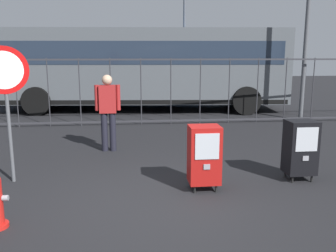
{
  "coord_description": "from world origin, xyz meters",
  "views": [
    {
      "loc": [
        -0.33,
        -4.77,
        2.09
      ],
      "look_at": [
        0.3,
        1.2,
        0.9
      ],
      "focal_mm": 38.57,
      "sensor_mm": 36.0,
      "label": 1
    }
  ],
  "objects_px": {
    "bus_near": "(143,65)",
    "newspaper_box_primary": "(300,147)",
    "street_light_far_left": "(185,19)",
    "newspaper_box_secondary": "(204,154)",
    "stop_sign": "(5,86)",
    "pedestrian": "(108,108)",
    "bus_far": "(101,63)"
  },
  "relations": [
    {
      "from": "stop_sign",
      "to": "street_light_far_left",
      "type": "xyz_separation_m",
      "value": [
        4.79,
        12.7,
        2.26
      ]
    },
    {
      "from": "bus_far",
      "to": "newspaper_box_primary",
      "type": "bearing_deg",
      "value": -74.5
    },
    {
      "from": "pedestrian",
      "to": "bus_far",
      "type": "height_order",
      "value": "bus_far"
    },
    {
      "from": "newspaper_box_secondary",
      "to": "street_light_far_left",
      "type": "distance_m",
      "value": 13.89
    },
    {
      "from": "stop_sign",
      "to": "bus_near",
      "type": "distance_m",
      "value": 8.21
    },
    {
      "from": "bus_near",
      "to": "bus_far",
      "type": "height_order",
      "value": "same"
    },
    {
      "from": "newspaper_box_secondary",
      "to": "bus_far",
      "type": "height_order",
      "value": "bus_far"
    },
    {
      "from": "street_light_far_left",
      "to": "bus_near",
      "type": "bearing_deg",
      "value": -115.25
    },
    {
      "from": "newspaper_box_secondary",
      "to": "stop_sign",
      "type": "height_order",
      "value": "stop_sign"
    },
    {
      "from": "bus_far",
      "to": "bus_near",
      "type": "bearing_deg",
      "value": -67.7
    },
    {
      "from": "bus_near",
      "to": "newspaper_box_primary",
      "type": "bearing_deg",
      "value": -69.45
    },
    {
      "from": "pedestrian",
      "to": "bus_near",
      "type": "relative_size",
      "value": 0.16
    },
    {
      "from": "pedestrian",
      "to": "bus_far",
      "type": "bearing_deg",
      "value": 94.93
    },
    {
      "from": "newspaper_box_primary",
      "to": "bus_far",
      "type": "distance_m",
      "value": 12.81
    },
    {
      "from": "bus_near",
      "to": "street_light_far_left",
      "type": "xyz_separation_m",
      "value": [
        2.3,
        4.87,
        2.16
      ]
    },
    {
      "from": "bus_near",
      "to": "pedestrian",
      "type": "bearing_deg",
      "value": -94.57
    },
    {
      "from": "newspaper_box_secondary",
      "to": "pedestrian",
      "type": "relative_size",
      "value": 0.61
    },
    {
      "from": "street_light_far_left",
      "to": "newspaper_box_primary",
      "type": "bearing_deg",
      "value": -89.98
    },
    {
      "from": "stop_sign",
      "to": "newspaper_box_secondary",
      "type": "bearing_deg",
      "value": -12.48
    },
    {
      "from": "bus_near",
      "to": "street_light_far_left",
      "type": "height_order",
      "value": "street_light_far_left"
    },
    {
      "from": "bus_near",
      "to": "stop_sign",
      "type": "bearing_deg",
      "value": -102.71
    },
    {
      "from": "newspaper_box_secondary",
      "to": "street_light_far_left",
      "type": "bearing_deg",
      "value": 82.8
    },
    {
      "from": "newspaper_box_secondary",
      "to": "street_light_far_left",
      "type": "height_order",
      "value": "street_light_far_left"
    },
    {
      "from": "pedestrian",
      "to": "bus_near",
      "type": "distance_m",
      "value": 6.12
    },
    {
      "from": "pedestrian",
      "to": "bus_far",
      "type": "relative_size",
      "value": 0.16
    },
    {
      "from": "newspaper_box_secondary",
      "to": "stop_sign",
      "type": "distance_m",
      "value": 3.34
    },
    {
      "from": "newspaper_box_primary",
      "to": "newspaper_box_secondary",
      "type": "distance_m",
      "value": 1.72
    },
    {
      "from": "stop_sign",
      "to": "bus_near",
      "type": "bearing_deg",
      "value": 72.35
    },
    {
      "from": "newspaper_box_primary",
      "to": "bus_far",
      "type": "bearing_deg",
      "value": 108.99
    },
    {
      "from": "newspaper_box_secondary",
      "to": "stop_sign",
      "type": "xyz_separation_m",
      "value": [
        -3.1,
        0.69,
        1.03
      ]
    },
    {
      "from": "bus_far",
      "to": "pedestrian",
      "type": "bearing_deg",
      "value": -88.56
    },
    {
      "from": "newspaper_box_primary",
      "to": "newspaper_box_secondary",
      "type": "xyz_separation_m",
      "value": [
        -1.69,
        -0.28,
        0.0
      ]
    }
  ]
}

